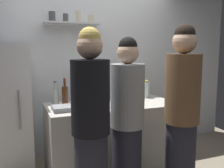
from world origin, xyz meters
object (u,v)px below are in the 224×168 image
at_px(wine_bottle_green_glass, 173,96).
at_px(wine_bottle_amber_glass, 65,95).
at_px(refrigerator, 5,112).
at_px(wine_bottle_pale_glass, 55,96).
at_px(baking_pan, 68,108).
at_px(person_brown_jacket, 182,117).
at_px(person_blonde, 91,128).
at_px(utensil_holder, 125,102).
at_px(wine_bottle_dark_glass, 120,91).
at_px(water_bottle_plastic, 146,90).
at_px(person_grey_hoodie, 127,122).

relative_size(wine_bottle_green_glass, wine_bottle_amber_glass, 0.94).
distance_m(refrigerator, wine_bottle_pale_glass, 0.64).
distance_m(baking_pan, wine_bottle_green_glass, 1.27).
xyz_separation_m(baking_pan, person_brown_jacket, (0.98, -0.75, -0.01)).
bearing_deg(wine_bottle_pale_glass, person_blonde, -81.73).
height_order(utensil_holder, wine_bottle_dark_glass, wine_bottle_dark_glass).
height_order(wine_bottle_amber_glass, person_blonde, person_blonde).
height_order(baking_pan, utensil_holder, utensil_holder).
relative_size(wine_bottle_green_glass, wine_bottle_dark_glass, 1.04).
height_order(wine_bottle_green_glass, wine_bottle_amber_glass, wine_bottle_amber_glass).
bearing_deg(person_blonde, wine_bottle_pale_glass, -1.69).
height_order(water_bottle_plastic, person_grey_hoodie, person_grey_hoodie).
bearing_deg(wine_bottle_green_glass, wine_bottle_amber_glass, 158.30).
height_order(wine_bottle_dark_glass, wine_bottle_pale_glass, wine_bottle_dark_glass).
height_order(water_bottle_plastic, person_blonde, person_blonde).
bearing_deg(baking_pan, wine_bottle_dark_glass, 25.50).
bearing_deg(utensil_holder, wine_bottle_green_glass, -8.94).
relative_size(person_brown_jacket, person_grey_hoodie, 1.07).
height_order(utensil_holder, wine_bottle_amber_glass, wine_bottle_amber_glass).
xyz_separation_m(wine_bottle_amber_glass, person_grey_hoodie, (0.47, -0.80, -0.18)).
bearing_deg(water_bottle_plastic, wine_bottle_dark_glass, 172.10).
bearing_deg(person_brown_jacket, baking_pan, 0.10).
bearing_deg(person_blonde, wine_bottle_green_glass, -78.13).
height_order(wine_bottle_amber_glass, wine_bottle_pale_glass, wine_bottle_amber_glass).
bearing_deg(person_blonde, refrigerator, 22.34).
bearing_deg(wine_bottle_dark_glass, wine_bottle_pale_glass, -178.62).
height_order(baking_pan, wine_bottle_pale_glass, wine_bottle_pale_glass).
distance_m(utensil_holder, person_blonde, 0.82).
distance_m(refrigerator, wine_bottle_green_glass, 2.06).
height_order(refrigerator, wine_bottle_dark_glass, refrigerator).
xyz_separation_m(wine_bottle_dark_glass, water_bottle_plastic, (0.38, -0.05, 0.00)).
xyz_separation_m(utensil_holder, wine_bottle_green_glass, (0.60, -0.09, 0.05)).
relative_size(baking_pan, person_brown_jacket, 0.19).
relative_size(person_blonde, person_grey_hoodie, 1.04).
bearing_deg(wine_bottle_amber_glass, utensil_holder, -32.17).
bearing_deg(person_blonde, person_brown_jacket, -104.59).
xyz_separation_m(refrigerator, water_bottle_plastic, (1.84, -0.18, 0.19)).
height_order(utensil_holder, wine_bottle_green_glass, wine_bottle_green_glass).
distance_m(wine_bottle_dark_glass, person_brown_jacket, 1.14).
relative_size(baking_pan, utensil_holder, 1.55).
relative_size(wine_bottle_amber_glass, person_grey_hoodie, 0.19).
bearing_deg(baking_pan, wine_bottle_green_glass, -8.93).
bearing_deg(person_grey_hoodie, refrigerator, -3.23).
relative_size(wine_bottle_amber_glass, water_bottle_plastic, 1.34).
height_order(wine_bottle_green_glass, person_blonde, person_blonde).
bearing_deg(refrigerator, person_brown_jacket, -37.07).
xyz_separation_m(refrigerator, person_grey_hoodie, (1.17, -1.01, 0.02)).
distance_m(water_bottle_plastic, person_grey_hoodie, 1.09).
height_order(baking_pan, wine_bottle_amber_glass, wine_bottle_amber_glass).
height_order(refrigerator, wine_bottle_green_glass, refrigerator).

